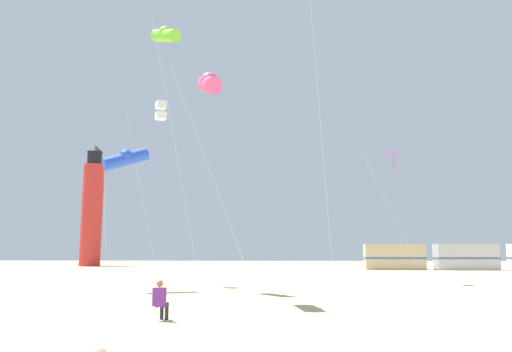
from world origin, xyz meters
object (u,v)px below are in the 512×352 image
at_px(kite_tube_lime, 165,35).
at_px(kite_box_white, 161,111).
at_px(kite_tube_blue, 126,158).
at_px(rv_van_silver, 466,257).
at_px(lighthouse_distant, 92,209).
at_px(kite_tube_rainbow, 209,84).
at_px(kite_flyer_standing, 161,299).
at_px(rv_van_tan, 394,257).
at_px(kite_diamond_magenta, 393,158).

xyz_separation_m(kite_tube_lime, kite_box_white, (-1.15, 3.86, -3.23)).
xyz_separation_m(kite_tube_blue, rv_van_silver, (27.93, 30.19, -5.50)).
xyz_separation_m(kite_tube_lime, lighthouse_distant, (-20.12, 40.97, -6.08)).
bearing_deg(kite_tube_blue, kite_tube_rainbow, -47.54).
xyz_separation_m(kite_flyer_standing, kite_box_white, (-4.14, 15.12, 10.07)).
bearing_deg(rv_van_silver, kite_box_white, -135.57).
distance_m(rv_van_tan, rv_van_silver, 7.61).
bearing_deg(kite_flyer_standing, kite_box_white, -62.49).
bearing_deg(rv_van_tan, kite_diamond_magenta, -99.43).
bearing_deg(rv_van_silver, kite_tube_lime, -130.39).
distance_m(lighthouse_distant, rv_van_tan, 40.54).
xyz_separation_m(kite_tube_rainbow, rv_van_silver, (22.56, 36.06, -7.48)).
height_order(rv_van_tan, rv_van_silver, same).
relative_size(kite_flyer_standing, rv_van_silver, 0.18).
bearing_deg(kite_diamond_magenta, kite_flyer_standing, -121.39).
relative_size(kite_tube_lime, rv_van_tan, 2.24).
height_order(kite_tube_rainbow, rv_van_tan, kite_tube_rainbow).
bearing_deg(kite_tube_rainbow, kite_tube_blue, 132.46).
xyz_separation_m(kite_tube_lime, rv_van_silver, (26.05, 29.93, -12.53)).
relative_size(kite_box_white, kite_tube_rainbow, 1.18).
relative_size(kite_diamond_magenta, kite_tube_blue, 1.12).
relative_size(kite_flyer_standing, kite_tube_lime, 0.08).
bearing_deg(rv_van_tan, kite_box_white, -124.61).
bearing_deg(rv_van_tan, kite_flyer_standing, -108.44).
relative_size(kite_flyer_standing, kite_box_white, 0.10).
relative_size(kite_tube_blue, rv_van_tan, 1.16).
height_order(kite_tube_blue, rv_van_silver, kite_tube_blue).
bearing_deg(kite_diamond_magenta, lighthouse_distant, 133.99).
height_order(kite_tube_blue, lighthouse_distant, lighthouse_distant).
bearing_deg(rv_van_tan, rv_van_silver, -0.54).
relative_size(kite_tube_lime, rv_van_silver, 2.26).
distance_m(kite_flyer_standing, kite_tube_rainbow, 9.73).
distance_m(kite_diamond_magenta, rv_van_tan, 25.53).
xyz_separation_m(kite_tube_lime, rv_van_tan, (18.45, 30.26, -12.53)).
distance_m(kite_tube_lime, rv_van_silver, 41.61).
xyz_separation_m(kite_flyer_standing, kite_tube_lime, (-2.99, 11.26, 13.31)).
xyz_separation_m(lighthouse_distant, rv_van_tan, (38.57, -10.71, -6.45)).
relative_size(kite_box_white, lighthouse_distant, 0.67).
bearing_deg(rv_van_silver, lighthouse_distant, 167.20).
height_order(kite_box_white, rv_van_silver, kite_box_white).
xyz_separation_m(kite_tube_rainbow, kite_tube_blue, (-5.37, 5.87, -1.98)).
bearing_deg(kite_flyer_standing, rv_van_silver, -107.04).
bearing_deg(kite_flyer_standing, kite_tube_blue, -53.93).
xyz_separation_m(kite_flyer_standing, kite_tube_rainbow, (0.51, 5.13, 8.25)).
distance_m(kite_flyer_standing, kite_box_white, 18.64).
xyz_separation_m(kite_box_white, kite_tube_blue, (-0.73, -4.12, -3.80)).
bearing_deg(kite_tube_blue, lighthouse_distant, 113.86).
distance_m(kite_diamond_magenta, lighthouse_distant, 48.50).
bearing_deg(kite_tube_lime, kite_box_white, 106.59).
distance_m(kite_diamond_magenta, kite_tube_rainbow, 15.85).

